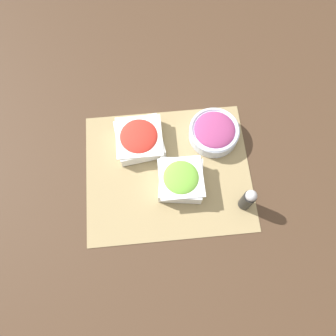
% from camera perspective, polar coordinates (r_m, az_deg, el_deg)
% --- Properties ---
extents(ground_plane, '(3.00, 3.00, 0.00)m').
position_cam_1_polar(ground_plane, '(1.02, 0.00, -0.66)').
color(ground_plane, '#422D1E').
extents(placemat, '(0.51, 0.43, 0.00)m').
position_cam_1_polar(placemat, '(1.02, 0.00, -0.63)').
color(placemat, '#937F56').
rests_on(placemat, ground_plane).
extents(tomato_bowl, '(0.16, 0.16, 0.06)m').
position_cam_1_polar(tomato_bowl, '(1.04, -5.02, 5.16)').
color(tomato_bowl, white).
rests_on(tomato_bowl, placemat).
extents(lettuce_bowl, '(0.14, 0.14, 0.07)m').
position_cam_1_polar(lettuce_bowl, '(0.98, 2.25, -2.03)').
color(lettuce_bowl, white).
rests_on(lettuce_bowl, placemat).
extents(onion_bowl, '(0.16, 0.16, 0.06)m').
position_cam_1_polar(onion_bowl, '(1.05, 8.04, 6.30)').
color(onion_bowl, silver).
rests_on(onion_bowl, placemat).
extents(pepper_shaker, '(0.04, 0.04, 0.11)m').
position_cam_1_polar(pepper_shaker, '(0.96, 13.77, -5.33)').
color(pepper_shaker, black).
rests_on(pepper_shaker, placemat).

